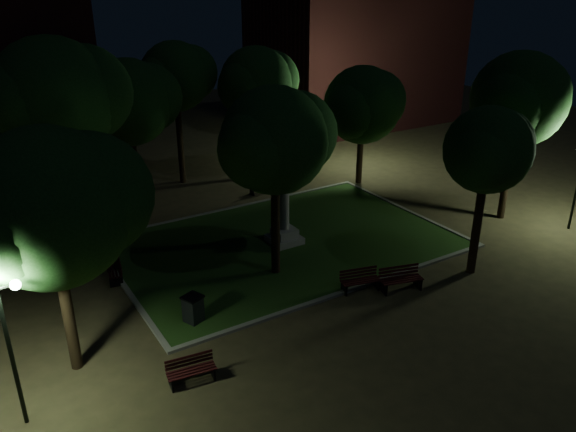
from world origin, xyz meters
name	(u,v)px	position (x,y,z in m)	size (l,w,h in m)	color
ground	(308,260)	(0.00, 0.00, 0.00)	(80.00, 80.00, 0.00)	#443B24
lawn	(284,243)	(0.00, 2.00, 0.04)	(15.00, 10.00, 0.08)	#264918
lawn_kerb	(284,242)	(0.00, 2.00, 0.06)	(15.40, 10.40, 0.12)	slate
monument	(284,225)	(0.00, 2.00, 0.96)	(1.40, 1.40, 3.20)	gray
building_far	(355,50)	(18.00, 20.00, 6.00)	(16.00, 10.00, 12.00)	#4F1C1B
tree_west	(53,208)	(-10.27, -2.23, 5.48)	(5.80, 4.74, 7.85)	black
tree_north_wl	(130,102)	(-4.06, 10.56, 5.60)	(5.51, 4.50, 7.85)	black
tree_north_er	(258,83)	(3.69, 10.99, 5.79)	(5.31, 4.34, 7.97)	black
tree_ne	(364,105)	(8.43, 6.93, 4.74)	(5.53, 4.52, 7.00)	black
tree_east	(521,99)	(11.29, -1.27, 6.13)	(5.64, 4.60, 8.44)	black
tree_se	(489,150)	(5.36, -4.51, 5.33)	(4.22, 3.44, 7.07)	black
tree_nw	(57,99)	(-8.10, 7.50, 6.71)	(6.52, 5.32, 9.38)	black
tree_far_north	(177,77)	(-0.66, 12.61, 6.34)	(4.88, 3.98, 8.34)	black
tree_extra	(277,141)	(-1.71, -0.26, 5.75)	(5.16, 4.22, 7.86)	black
lamppost_sw	(5,329)	(-12.15, -3.98, 3.09)	(1.18, 0.28, 4.41)	black
lamppost_ne	(362,117)	(10.40, 9.45, 3.27)	(1.18, 0.28, 4.71)	black
bench_near_left	(360,281)	(0.33, -3.19, 0.41)	(1.68, 0.93, 0.87)	black
bench_near_right	(400,279)	(1.74, -4.01, 0.44)	(1.82, 1.04, 0.94)	black
bench_west_near	(191,371)	(-7.53, -4.80, 0.39)	(1.56, 0.71, 0.82)	black
bench_left_side	(116,270)	(-7.65, 2.83, 0.39)	(0.80, 1.59, 0.83)	black
bench_far_side	(262,187)	(2.38, 8.42, 0.36)	(1.40, 0.50, 0.76)	black
trash_bin	(193,309)	(-6.20, -1.87, 0.56)	(0.83, 0.83, 1.09)	black
bicycle	(12,275)	(-11.34, 4.56, 0.42)	(0.56, 1.60, 0.84)	black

